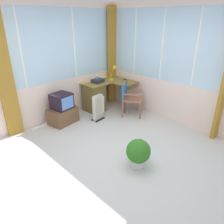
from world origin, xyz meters
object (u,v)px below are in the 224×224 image
Objects in this scene: desk_lamp at (114,70)px; tv_remote at (125,80)px; paper_tray at (98,81)px; space_heater at (99,107)px; potted_plant at (138,152)px; spray_bottle at (97,78)px; tv_on_stand at (63,110)px; wooden_armchair at (128,94)px; desk at (96,96)px.

desk_lamp is 2.64× the size of tv_remote.
paper_tray reaches higher than space_heater.
desk_lamp reaches higher than potted_plant.
spray_bottle is 0.34× the size of space_heater.
space_heater is at bearing 68.31° from potted_plant.
tv_on_stand is at bearing 177.73° from desk_lamp.
paper_tray is 0.90m from wooden_armchair.
potted_plant is at bearing -90.13° from tv_on_stand.
paper_tray is at bearing 169.58° from desk_lamp.
tv_remote is (0.77, -0.34, 0.36)m from desk.
desk is at bearing -178.46° from tv_remote.
tv_on_stand is at bearing -164.87° from tv_remote.
desk is 5.61× the size of spray_bottle.
spray_bottle is (-0.65, 0.43, 0.09)m from tv_remote.
wooden_armchair reaches higher than tv_on_stand.
desk_lamp is at bearing 22.55° from space_heater.
wooden_armchair is 1.16× the size of tv_on_stand.
tv_remote is at bearing -10.55° from tv_on_stand.
tv_remote reaches higher than desk.
desk_lamp reaches higher than tv_on_stand.
tv_remote is 0.69× the size of spray_bottle.
desk_lamp reaches higher than wooden_armchair.
spray_bottle is 0.89m from space_heater.
desk is 0.57m from space_heater.
wooden_armchair is at bearing -105.74° from desk_lamp.
desk is 3.06× the size of desk_lamp.
spray_bottle reaches higher than space_heater.
wooden_armchair reaches higher than space_heater.
tv_on_stand is (-1.05, -0.01, -0.09)m from desk.
space_heater is (0.73, -0.46, -0.00)m from tv_on_stand.
space_heater is (-0.32, -0.46, -0.09)m from desk.
paper_tray is 0.47× the size of space_heater.
paper_tray is 0.35× the size of wooden_armchair.
desk_lamp is 1.23m from space_heater.
potted_plant is at bearing -133.86° from wooden_armchair.
tv_on_stand is (-1.17, -0.09, -0.54)m from spray_bottle.
tv_on_stand is 1.16× the size of space_heater.
paper_tray is (-0.68, 0.37, 0.03)m from tv_remote.
tv_remote is at bearing 6.13° from space_heater.
wooden_armchair is at bearing 46.14° from potted_plant.
paper_tray is 0.80m from space_heater.
tv_on_stand is at bearing 152.56° from wooden_armchair.
paper_tray is at bearing 49.54° from space_heater.
spray_bottle is at bearing 63.87° from potted_plant.
desk is at bearing 118.69° from wooden_armchair.
wooden_armchair is 1.67m from tv_on_stand.
desk_lamp is at bearing 144.88° from tv_remote.
desk_lamp reaches higher than paper_tray.
desk_lamp is 0.79× the size of potted_plant.
desk_lamp is 0.55m from spray_bottle.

